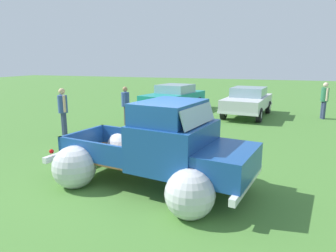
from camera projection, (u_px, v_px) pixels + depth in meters
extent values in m
plane|color=#477A33|center=(149.00, 183.00, 6.94)|extent=(80.00, 80.00, 0.00)
cylinder|color=black|center=(222.00, 166.00, 6.92)|extent=(0.79, 0.34, 0.76)
cylinder|color=silver|center=(222.00, 166.00, 6.92)|extent=(0.38, 0.29, 0.34)
cylinder|color=black|center=(191.00, 195.00, 5.43)|extent=(0.79, 0.34, 0.76)
cylinder|color=silver|center=(191.00, 195.00, 5.43)|extent=(0.38, 0.29, 0.34)
cylinder|color=black|center=(124.00, 149.00, 8.24)|extent=(0.79, 0.34, 0.76)
cylinder|color=silver|center=(124.00, 149.00, 8.24)|extent=(0.38, 0.29, 0.34)
cylinder|color=black|center=(76.00, 169.00, 6.75)|extent=(0.79, 0.34, 0.76)
cylinder|color=silver|center=(76.00, 169.00, 6.75)|extent=(0.38, 0.29, 0.34)
sphere|color=silver|center=(125.00, 147.00, 8.27)|extent=(1.11, 1.11, 0.96)
sphere|color=silver|center=(74.00, 167.00, 6.69)|extent=(1.11, 1.11, 0.96)
cube|color=olive|center=(115.00, 154.00, 7.27)|extent=(2.28, 1.86, 0.04)
cube|color=#19478C|center=(132.00, 138.00, 7.85)|extent=(2.03, 0.42, 0.50)
cube|color=#19478C|center=(93.00, 153.00, 6.60)|extent=(2.03, 0.42, 0.50)
cube|color=#19478C|center=(149.00, 151.00, 6.76)|extent=(0.34, 1.53, 0.50)
cube|color=#19478C|center=(84.00, 140.00, 7.68)|extent=(0.34, 1.53, 0.50)
cube|color=#19478C|center=(174.00, 145.00, 6.42)|extent=(1.71, 1.92, 0.95)
cube|color=#19478C|center=(170.00, 112.00, 6.32)|extent=(1.39, 1.71, 0.45)
cube|color=#8CADB7|center=(198.00, 115.00, 6.02)|extent=(0.39, 1.46, 0.38)
cube|color=#19478C|center=(221.00, 162.00, 5.97)|extent=(1.50, 1.81, 0.55)
sphere|color=silver|center=(223.00, 164.00, 6.94)|extent=(1.06, 1.06, 0.92)
sphere|color=silver|center=(190.00, 194.00, 5.40)|extent=(1.06, 1.06, 0.92)
cube|color=silver|center=(76.00, 150.00, 7.89)|extent=(0.45, 1.97, 0.14)
cube|color=silver|center=(247.00, 183.00, 5.79)|extent=(0.45, 1.97, 0.14)
sphere|color=red|center=(97.00, 137.00, 8.51)|extent=(0.13, 0.13, 0.11)
sphere|color=red|center=(52.00, 151.00, 7.16)|extent=(0.13, 0.13, 0.11)
cylinder|color=black|center=(175.00, 109.00, 15.24)|extent=(0.33, 0.69, 0.66)
cylinder|color=silver|center=(175.00, 109.00, 15.24)|extent=(0.27, 0.33, 0.30)
cylinder|color=black|center=(147.00, 107.00, 16.11)|extent=(0.33, 0.69, 0.66)
cylinder|color=silver|center=(147.00, 107.00, 16.11)|extent=(0.27, 0.33, 0.30)
cylinder|color=black|center=(198.00, 103.00, 17.55)|extent=(0.33, 0.69, 0.66)
cylinder|color=silver|center=(198.00, 103.00, 17.55)|extent=(0.27, 0.33, 0.30)
cylinder|color=black|center=(172.00, 101.00, 18.42)|extent=(0.33, 0.69, 0.66)
cylinder|color=silver|center=(172.00, 101.00, 18.42)|extent=(0.27, 0.33, 0.30)
cube|color=teal|center=(174.00, 98.00, 16.75)|extent=(2.68, 4.56, 0.55)
cube|color=#8CADB7|center=(175.00, 89.00, 16.79)|extent=(1.96, 2.08, 0.45)
cube|color=silver|center=(190.00, 98.00, 18.57)|extent=(1.92, 0.48, 0.12)
cube|color=silver|center=(153.00, 107.00, 15.04)|extent=(1.92, 0.48, 0.12)
cylinder|color=black|center=(259.00, 115.00, 13.63)|extent=(0.28, 0.68, 0.66)
cylinder|color=silver|center=(259.00, 115.00, 13.63)|extent=(0.25, 0.32, 0.30)
cylinder|color=black|center=(224.00, 112.00, 14.34)|extent=(0.28, 0.68, 0.66)
cylinder|color=silver|center=(224.00, 112.00, 14.34)|extent=(0.25, 0.32, 0.30)
cylinder|color=black|center=(268.00, 107.00, 15.93)|extent=(0.28, 0.68, 0.66)
cylinder|color=silver|center=(268.00, 107.00, 15.93)|extent=(0.25, 0.32, 0.30)
cylinder|color=black|center=(237.00, 105.00, 16.64)|extent=(0.28, 0.68, 0.66)
cylinder|color=silver|center=(237.00, 105.00, 16.64)|extent=(0.25, 0.32, 0.30)
cube|color=silver|center=(247.00, 102.00, 15.05)|extent=(2.26, 4.29, 0.55)
cube|color=#8CADB7|center=(249.00, 92.00, 15.09)|extent=(1.72, 1.90, 0.45)
cube|color=silver|center=(255.00, 102.00, 16.87)|extent=(1.82, 0.33, 0.12)
cube|color=silver|center=(237.00, 113.00, 13.35)|extent=(1.82, 0.33, 0.12)
cylinder|color=#4C4742|center=(126.00, 115.00, 13.25)|extent=(0.20, 0.20, 0.80)
cylinder|color=#4C4742|center=(126.00, 116.00, 13.08)|extent=(0.20, 0.20, 0.80)
cylinder|color=#334C8C|center=(125.00, 99.00, 13.02)|extent=(0.45, 0.45, 0.60)
cylinder|color=#334C8C|center=(126.00, 98.00, 13.23)|extent=(0.12, 0.12, 0.57)
cylinder|color=#334C8C|center=(125.00, 99.00, 12.80)|extent=(0.12, 0.12, 0.57)
sphere|color=#A87A56|center=(125.00, 89.00, 12.92)|extent=(0.29, 0.29, 0.22)
cylinder|color=navy|center=(65.00, 124.00, 11.21)|extent=(0.21, 0.21, 0.85)
cylinder|color=navy|center=(63.00, 124.00, 11.34)|extent=(0.21, 0.21, 0.85)
cylinder|color=#334C8C|center=(63.00, 104.00, 11.11)|extent=(0.47, 0.47, 0.64)
cylinder|color=#DBAD84|center=(64.00, 104.00, 10.93)|extent=(0.13, 0.13, 0.61)
cylinder|color=#334C8C|center=(61.00, 103.00, 11.28)|extent=(0.13, 0.13, 0.61)
sphere|color=#DBAD84|center=(62.00, 91.00, 11.02)|extent=(0.32, 0.32, 0.23)
cylinder|color=navy|center=(322.00, 110.00, 14.53)|extent=(0.19, 0.19, 0.84)
cylinder|color=navy|center=(324.00, 110.00, 14.36)|extent=(0.19, 0.19, 0.84)
cylinder|color=#2D724C|center=(325.00, 95.00, 14.29)|extent=(0.42, 0.42, 0.63)
cylinder|color=#2D724C|center=(323.00, 93.00, 14.50)|extent=(0.11, 0.11, 0.60)
cylinder|color=beige|center=(327.00, 94.00, 14.07)|extent=(0.11, 0.11, 0.60)
sphere|color=beige|center=(326.00, 85.00, 14.19)|extent=(0.28, 0.28, 0.23)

